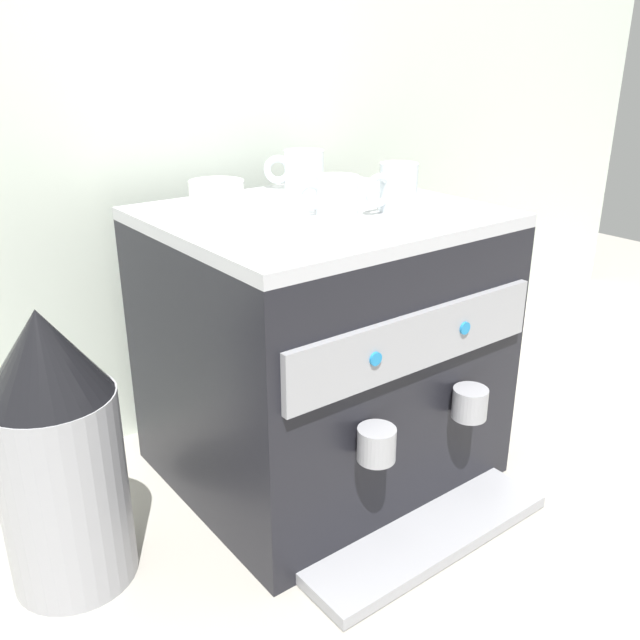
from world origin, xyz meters
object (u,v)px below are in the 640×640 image
Objects in this scene: ceramic_cup_0 at (336,196)px; ceramic_cup_1 at (302,170)px; ceramic_bowl_1 at (271,219)px; ceramic_cup_2 at (396,188)px; ceramic_bowl_0 at (217,195)px; milk_pitcher at (479,381)px; espresso_machine at (321,348)px; coffee_grinder at (58,453)px.

ceramic_cup_1 reaches higher than ceramic_cup_0.
ceramic_bowl_1 is at bearing -134.04° from ceramic_cup_1.
ceramic_cup_1 is 1.00× the size of ceramic_cup_2.
ceramic_bowl_0 reaches higher than milk_pitcher.
ceramic_cup_2 reaches higher than espresso_machine.
milk_pitcher is at bearing -2.32° from coffee_grinder.
ceramic_cup_1 is 0.66m from coffee_grinder.
ceramic_cup_2 is 0.64m from coffee_grinder.
ceramic_bowl_1 reaches higher than espresso_machine.
espresso_machine is at bearing 87.97° from ceramic_cup_0.
coffee_grinder is at bearing -162.11° from ceramic_cup_1.
ceramic_bowl_0 is 0.22× the size of coffee_grinder.
ceramic_cup_0 is 0.10m from ceramic_cup_2.
ceramic_cup_0 reaches higher than coffee_grinder.
espresso_machine is 6.27× the size of ceramic_bowl_0.
ceramic_cup_1 is at bearing 45.96° from ceramic_bowl_1.
ceramic_cup_1 reaches higher than coffee_grinder.
milk_pitcher is (0.31, -0.21, -0.45)m from ceramic_cup_1.
ceramic_bowl_0 is 0.66× the size of milk_pitcher.
coffee_grinder is 0.87m from milk_pitcher.
ceramic_cup_2 is at bearing -43.39° from ceramic_bowl_0.
ceramic_cup_1 is 0.25m from ceramic_cup_2.
coffee_grinder is 3.05× the size of milk_pitcher.
ceramic_cup_2 reaches higher than coffee_grinder.
ceramic_bowl_0 is at bearing 136.61° from ceramic_cup_2.
coffee_grinder is (-0.33, 0.05, -0.29)m from ceramic_bowl_1.
espresso_machine is 0.43m from milk_pitcher.
ceramic_cup_0 reaches higher than milk_pitcher.
ceramic_cup_2 reaches higher than ceramic_cup_0.
ceramic_cup_0 is at bearing -54.27° from ceramic_bowl_0.
ceramic_cup_0 is 0.94× the size of ceramic_cup_1.
espresso_machine is 0.31m from ceramic_cup_2.
ceramic_cup_0 is 0.14m from ceramic_bowl_1.
ceramic_cup_2 reaches higher than ceramic_bowl_1.
ceramic_cup_1 is at bearing 63.67° from espresso_machine.
ceramic_cup_2 is (0.10, -0.04, 0.01)m from ceramic_cup_0.
ceramic_bowl_1 is (-0.14, -0.02, -0.01)m from ceramic_cup_0.
ceramic_cup_1 is 0.59m from milk_pitcher.
ceramic_cup_0 is 0.22× the size of coffee_grinder.
ceramic_bowl_1 is 0.68m from milk_pitcher.
espresso_machine is 0.30m from ceramic_bowl_1.
coffee_grinder is at bearing -158.77° from ceramic_bowl_0.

